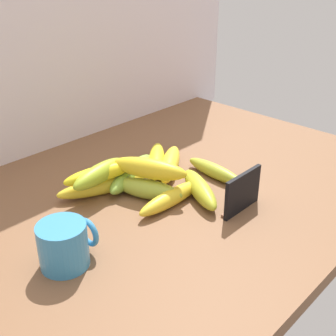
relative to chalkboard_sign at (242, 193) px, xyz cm
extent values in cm
cube|color=brown|center=(-3.86, 16.17, -5.36)|extent=(110.00, 76.00, 3.00)
cube|color=silver|center=(-3.86, 55.17, 28.14)|extent=(130.00, 2.00, 70.00)
cube|color=black|center=(0.00, -0.07, 0.34)|extent=(11.00, 0.80, 8.40)
cube|color=#916146|center=(0.00, 0.73, -3.56)|extent=(9.90, 1.20, 0.60)
cylinder|color=teal|center=(-34.50, 11.69, 0.07)|extent=(8.27, 8.27, 7.85)
torus|color=teal|center=(-29.37, 11.69, 0.07)|extent=(1.00, 5.39, 5.39)
ellipsoid|color=#A7B231|center=(7.42, 12.51, -2.22)|extent=(4.67, 16.55, 3.28)
ellipsoid|color=#A1B135|center=(-9.66, 17.18, -1.77)|extent=(9.59, 16.16, 4.18)
ellipsoid|color=yellow|center=(1.72, 25.81, -1.94)|extent=(16.59, 15.62, 3.84)
ellipsoid|color=gold|center=(-1.92, 9.33, -1.85)|extent=(11.95, 16.54, 4.02)
ellipsoid|color=#85AF3B|center=(-7.08, 24.99, -1.73)|extent=(19.40, 10.87, 4.26)
ellipsoid|color=yellow|center=(-15.05, 25.67, -2.04)|extent=(19.81, 10.54, 3.63)
ellipsoid|color=yellow|center=(-8.28, 11.61, -2.12)|extent=(18.05, 3.51, 3.47)
ellipsoid|color=yellow|center=(2.50, 22.08, -1.83)|extent=(17.41, 13.91, 4.06)
ellipsoid|color=yellow|center=(-16.08, 25.05, 1.52)|extent=(16.05, 7.37, 3.49)
ellipsoid|color=yellow|center=(-8.49, 17.85, 2.49)|extent=(10.49, 17.05, 4.34)
ellipsoid|color=#9BB225|center=(-16.18, 24.84, 1.74)|extent=(15.60, 6.53, 3.94)
camera|label=1|loc=(-65.18, -40.97, 44.18)|focal=46.78mm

